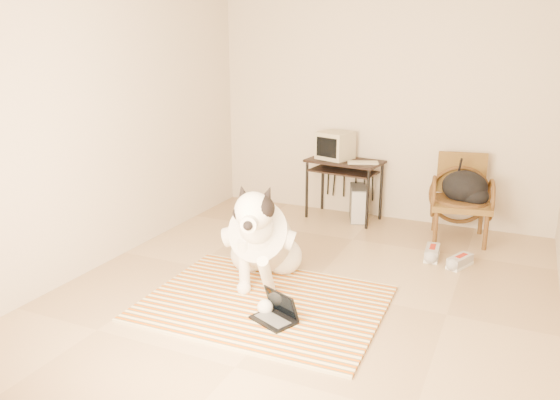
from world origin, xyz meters
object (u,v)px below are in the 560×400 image
Objects in this scene: rattan_chair at (461,198)px; backpack at (466,188)px; computer_desk at (344,169)px; crt_monitor at (335,145)px; pc_tower at (358,203)px; laptop at (277,313)px; dog at (262,240)px.

rattan_chair is 0.15m from backpack.
computer_desk is 2.08× the size of crt_monitor.
rattan_chair is at bearing 131.42° from backpack.
crt_monitor reaches higher than backpack.
backpack is at bearing -48.58° from rattan_chair.
computer_desk is 1.96× the size of pc_tower.
pc_tower is at bearing 93.26° from laptop.
rattan_chair is 1.85× the size of backpack.
backpack is (1.54, -0.22, -0.30)m from crt_monitor.
crt_monitor reaches higher than dog.
pc_tower is at bearing 0.72° from crt_monitor.
crt_monitor is 0.94× the size of pc_tower.
backpack is at bearing 50.72° from dog.
rattan_chair is (1.48, -0.17, -0.42)m from crt_monitor.
crt_monitor is 0.49× the size of rattan_chair.
pc_tower reaches higher than laptop.
backpack is (1.50, 1.83, 0.18)m from dog.
dog is at bearing -127.42° from rattan_chair.
crt_monitor reaches higher than laptop.
dog reaches higher than computer_desk.
backpack is at bearing -8.31° from crt_monitor.
laptop is at bearing -112.29° from rattan_chair.
pc_tower is 1.22m from rattan_chair.
pc_tower is 1.30m from backpack.
laptop is 2.82m from crt_monitor.
computer_desk is 0.45m from pc_tower.
crt_monitor is 1.55m from rattan_chair.
pc_tower is at bearing 171.79° from rattan_chair.
laptop is 2.70m from computer_desk.
laptop is 2.73m from rattan_chair.
crt_monitor is at bearing 91.10° from dog.
dog is 2.38m from rattan_chair.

